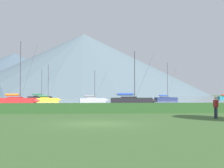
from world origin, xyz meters
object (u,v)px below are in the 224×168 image
at_px(sailboat_slip_0, 40,98).
at_px(sailboat_slip_6, 46,99).
at_px(sailboat_slip_2, 166,99).
at_px(sailboat_slip_3, 18,100).
at_px(sailboat_slip_4, 93,100).
at_px(sailboat_slip_8, 132,100).
at_px(person_seated_viewer, 216,106).

distance_m(sailboat_slip_0, sailboat_slip_6, 25.89).
relative_size(sailboat_slip_0, sailboat_slip_2, 0.94).
xyz_separation_m(sailboat_slip_3, sailboat_slip_4, (15.09, 9.44, -0.14)).
distance_m(sailboat_slip_3, sailboat_slip_6, 15.37).
bearing_deg(sailboat_slip_4, sailboat_slip_0, 114.56).
bearing_deg(sailboat_slip_8, person_seated_viewer, -83.96).
distance_m(sailboat_slip_0, sailboat_slip_2, 41.09).
relative_size(sailboat_slip_4, sailboat_slip_8, 0.75).
relative_size(sailboat_slip_4, person_seated_viewer, 4.48).
relative_size(sailboat_slip_2, person_seated_viewer, 6.50).
xyz_separation_m(sailboat_slip_2, sailboat_slip_4, (-20.70, -13.56, -0.05)).
distance_m(sailboat_slip_6, sailboat_slip_8, 27.80).
xyz_separation_m(sailboat_slip_0, person_seated_viewer, (24.89, -81.02, 0.27)).
bearing_deg(sailboat_slip_4, sailboat_slip_8, -69.94).
bearing_deg(sailboat_slip_6, person_seated_viewer, -82.50).
relative_size(sailboat_slip_2, sailboat_slip_3, 0.87).
height_order(sailboat_slip_4, sailboat_slip_6, sailboat_slip_6).
height_order(sailboat_slip_3, sailboat_slip_4, sailboat_slip_3).
distance_m(sailboat_slip_4, person_seated_viewer, 50.88).
bearing_deg(sailboat_slip_4, person_seated_viewer, -84.37).
xyz_separation_m(sailboat_slip_4, sailboat_slip_8, (6.85, -15.54, 0.16)).
xyz_separation_m(sailboat_slip_4, sailboat_slip_6, (-11.34, 5.47, 0.00)).
relative_size(sailboat_slip_0, sailboat_slip_4, 1.36).
bearing_deg(sailboat_slip_2, sailboat_slip_0, 143.25).
distance_m(sailboat_slip_2, sailboat_slip_3, 42.54).
bearing_deg(sailboat_slip_8, sailboat_slip_2, 68.24).
distance_m(sailboat_slip_4, sailboat_slip_6, 12.60).
height_order(sailboat_slip_0, sailboat_slip_2, sailboat_slip_2).
bearing_deg(sailboat_slip_3, person_seated_viewer, -55.36).
height_order(sailboat_slip_0, sailboat_slip_4, sailboat_slip_0).
bearing_deg(sailboat_slip_8, sailboat_slip_0, 120.51).
bearing_deg(sailboat_slip_0, sailboat_slip_6, -73.65).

